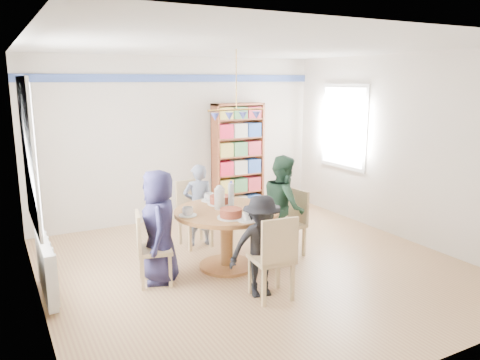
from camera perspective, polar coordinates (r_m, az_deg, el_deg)
ground at (r=6.05m, az=1.83°, el=-10.48°), size 5.00×5.00×0.00m
room_shell at (r=6.28m, az=-4.14°, el=5.90°), size 5.00×5.00×5.00m
radiator at (r=5.51m, az=-22.54°, el=-9.87°), size 0.12×1.00×0.60m
dining_table at (r=5.84m, az=-1.63°, el=-5.50°), size 1.30×1.30×0.75m
chair_left at (r=5.50m, az=-11.15°, el=-7.80°), size 0.46×0.46×0.86m
chair_right at (r=6.35m, az=6.36°, el=-4.77°), size 0.43×0.43×0.88m
chair_far at (r=6.70m, az=-5.77°, el=-3.64°), size 0.43×0.43×0.93m
chair_near at (r=5.01m, az=4.27°, el=-9.04°), size 0.45×0.45×0.94m
person_left at (r=5.50m, az=-9.82°, el=-5.61°), size 0.59×0.74×1.33m
person_right at (r=6.24m, az=5.31°, el=-3.18°), size 0.70×0.80×1.37m
person_far at (r=6.65m, az=-5.10°, el=-3.07°), size 0.47×0.35×1.18m
person_near at (r=5.10m, az=2.64°, el=-8.08°), size 0.80×0.56×1.13m
bookshelf at (r=8.24m, az=-0.24°, el=2.52°), size 0.92×0.28×1.93m
tableware at (r=5.78m, az=-2.00°, el=-2.96°), size 1.25×1.25×0.33m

